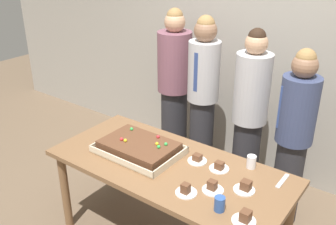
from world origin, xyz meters
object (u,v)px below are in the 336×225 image
person_serving_front (294,137)px  person_striped_tie_right (249,114)px  sheet_cake (139,148)px  plated_slice_center_back (245,187)px  drink_cup_middle (251,162)px  person_far_right_suit (174,87)px  plated_slice_far_left (219,167)px  plated_slice_near_right (197,159)px  plated_slice_far_right (213,188)px  party_table (169,175)px  plated_slice_near_left (245,218)px  drink_cup_nearest (220,204)px  plated_slice_center_front (186,191)px  cake_server_utensil (283,181)px  person_green_shirt_behind (203,98)px

person_serving_front → person_striped_tie_right: person_striped_tie_right is taller
sheet_cake → plated_slice_center_back: bearing=2.9°
drink_cup_middle → person_far_right_suit: person_far_right_suit is taller
plated_slice_far_left → person_striped_tie_right: person_striped_tie_right is taller
plated_slice_far_left → person_striped_tie_right: 0.89m
plated_slice_near_right → drink_cup_middle: size_ratio=1.50×
person_serving_front → plated_slice_far_right: bearing=34.4°
plated_slice_center_back → party_table: bearing=-176.1°
plated_slice_near_left → plated_slice_center_back: size_ratio=1.00×
plated_slice_far_right → drink_cup_nearest: (0.14, -0.16, 0.03)m
drink_cup_nearest → person_serving_front: person_serving_front is taller
plated_slice_far_left → person_striped_tie_right: (-0.17, 0.87, 0.06)m
plated_slice_far_right → drink_cup_middle: bearing=78.2°
party_table → plated_slice_center_front: bearing=-36.4°
party_table → plated_slice_center_back: 0.63m
plated_slice_center_back → cake_server_utensil: plated_slice_center_back is taller
plated_slice_near_left → cake_server_utensil: size_ratio=0.75×
plated_slice_near_left → plated_slice_far_left: plated_slice_near_left is taller
person_striped_tie_right → plated_slice_far_right: bearing=37.4°
person_green_shirt_behind → plated_slice_near_left: bearing=39.6°
plated_slice_far_right → drink_cup_middle: (0.09, 0.42, 0.03)m
plated_slice_far_right → person_striped_tie_right: person_striped_tie_right is taller
drink_cup_middle → plated_slice_far_right: bearing=-101.8°
plated_slice_near_right → person_serving_front: size_ratio=0.09×
person_striped_tie_right → person_far_right_suit: size_ratio=0.96×
plated_slice_center_back → person_green_shirt_behind: (-0.93, 0.96, 0.11)m
plated_slice_center_front → person_green_shirt_behind: (-0.63, 1.23, 0.11)m
sheet_cake → plated_slice_center_back: 0.92m
plated_slice_far_right → person_striped_tie_right: size_ratio=0.09×
person_striped_tie_right → cake_server_utensil: bearing=63.9°
sheet_cake → plated_slice_far_right: bearing=-6.6°
person_serving_front → party_table: bearing=10.6°
drink_cup_middle → person_far_right_suit: bearing=147.9°
party_table → person_far_right_suit: 1.39m
plated_slice_near_right → plated_slice_center_front: bearing=-68.2°
party_table → plated_slice_near_right: (0.15, 0.16, 0.11)m
plated_slice_near_left → drink_cup_middle: size_ratio=1.50×
drink_cup_middle → person_far_right_suit: 1.52m
person_far_right_suit → person_green_shirt_behind: bearing=50.4°
plated_slice_center_back → person_striped_tie_right: bearing=114.0°
plated_slice_near_right → plated_slice_center_front: plated_slice_center_front is taller
plated_slice_far_right → cake_server_utensil: bearing=48.2°
plated_slice_far_right → drink_cup_nearest: drink_cup_nearest is taller
drink_cup_nearest → cake_server_utensil: 0.59m
plated_slice_far_left → person_striped_tie_right: bearing=101.2°
person_far_right_suit → sheet_cake: bearing=0.0°
plated_slice_near_left → plated_slice_center_back: plated_slice_near_left is taller
sheet_cake → plated_slice_far_left: (0.64, 0.17, -0.03)m
plated_slice_near_right → plated_slice_far_right: 0.38m
party_table → person_far_right_suit: (-0.76, 1.14, 0.21)m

